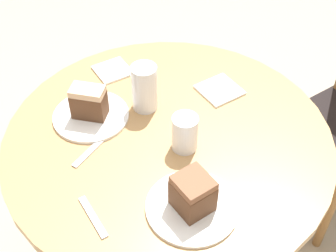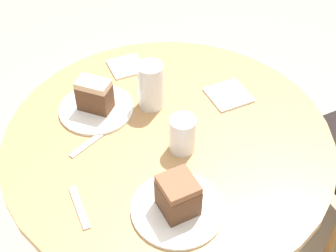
# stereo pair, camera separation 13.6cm
# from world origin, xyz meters

# --- Properties ---
(table) EXTENTS (0.98, 0.98, 0.76)m
(table) POSITION_xyz_m (0.00, 0.00, 0.57)
(table) COLOR tan
(table) RESTS_ON ground_plane
(plate_near) EXTENTS (0.23, 0.23, 0.01)m
(plate_near) POSITION_xyz_m (-0.21, -0.14, 0.77)
(plate_near) COLOR white
(plate_near) RESTS_ON table
(plate_far) EXTENTS (0.24, 0.24, 0.01)m
(plate_far) POSITION_xyz_m (0.25, -0.11, 0.77)
(plate_far) COLOR white
(plate_far) RESTS_ON table
(cake_slice_near) EXTENTS (0.12, 0.11, 0.10)m
(cake_slice_near) POSITION_xyz_m (-0.21, -0.14, 0.82)
(cake_slice_near) COLOR brown
(cake_slice_near) RESTS_ON plate_near
(cake_slice_far) EXTENTS (0.09, 0.09, 0.10)m
(cake_slice_far) POSITION_xyz_m (0.25, -0.11, 0.82)
(cake_slice_far) COLOR brown
(cake_slice_far) RESTS_ON plate_far
(glass_lemonade) EXTENTS (0.07, 0.07, 0.11)m
(glass_lemonade) POSITION_xyz_m (0.06, 0.01, 0.81)
(glass_lemonade) COLOR beige
(glass_lemonade) RESTS_ON table
(glass_water) EXTENTS (0.08, 0.08, 0.15)m
(glass_water) POSITION_xyz_m (-0.15, 0.02, 0.83)
(glass_water) COLOR silver
(glass_water) RESTS_ON table
(napkin_stack) EXTENTS (0.13, 0.13, 0.01)m
(napkin_stack) POSITION_xyz_m (-0.06, 0.26, 0.77)
(napkin_stack) COLOR white
(napkin_stack) RESTS_ON table
(fork) EXTENTS (0.07, 0.15, 0.00)m
(fork) POSITION_xyz_m (-0.09, -0.21, 0.76)
(fork) COLOR silver
(fork) RESTS_ON table
(spoon) EXTENTS (0.14, 0.03, 0.00)m
(spoon) POSITION_xyz_m (0.12, -0.33, 0.76)
(spoon) COLOR silver
(spoon) RESTS_ON table
(napkin_side) EXTENTS (0.12, 0.12, 0.01)m
(napkin_side) POSITION_xyz_m (-0.36, 0.04, 0.77)
(napkin_side) COLOR white
(napkin_side) RESTS_ON table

